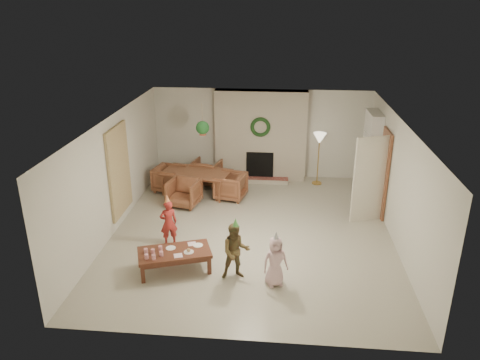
# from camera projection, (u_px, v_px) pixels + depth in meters

# --- Properties ---
(floor) EXTENTS (7.00, 7.00, 0.00)m
(floor) POSITION_uv_depth(u_px,v_px,m) (252.00, 231.00, 10.22)
(floor) COLOR #B7B29E
(floor) RESTS_ON ground
(ceiling) EXTENTS (7.00, 7.00, 0.00)m
(ceiling) POSITION_uv_depth(u_px,v_px,m) (253.00, 121.00, 9.30)
(ceiling) COLOR white
(ceiling) RESTS_ON wall_back
(wall_back) EXTENTS (7.00, 0.00, 7.00)m
(wall_back) POSITION_uv_depth(u_px,v_px,m) (261.00, 134.00, 13.00)
(wall_back) COLOR silver
(wall_back) RESTS_ON floor
(wall_front) EXTENTS (7.00, 0.00, 7.00)m
(wall_front) POSITION_uv_depth(u_px,v_px,m) (235.00, 268.00, 6.52)
(wall_front) COLOR silver
(wall_front) RESTS_ON floor
(wall_left) EXTENTS (0.00, 7.00, 7.00)m
(wall_left) POSITION_uv_depth(u_px,v_px,m) (114.00, 174.00, 10.02)
(wall_left) COLOR silver
(wall_left) RESTS_ON floor
(wall_right) EXTENTS (0.00, 7.00, 7.00)m
(wall_right) POSITION_uv_depth(u_px,v_px,m) (398.00, 184.00, 9.50)
(wall_right) COLOR silver
(wall_right) RESTS_ON floor
(fireplace_mass) EXTENTS (2.50, 0.40, 2.50)m
(fireplace_mass) POSITION_uv_depth(u_px,v_px,m) (261.00, 135.00, 12.82)
(fireplace_mass) COLOR #501615
(fireplace_mass) RESTS_ON floor
(fireplace_hearth) EXTENTS (1.60, 0.30, 0.12)m
(fireplace_hearth) POSITION_uv_depth(u_px,v_px,m) (259.00, 180.00, 12.93)
(fireplace_hearth) COLOR maroon
(fireplace_hearth) RESTS_ON floor
(fireplace_firebox) EXTENTS (0.75, 0.12, 0.75)m
(fireplace_firebox) POSITION_uv_depth(u_px,v_px,m) (260.00, 165.00, 12.94)
(fireplace_firebox) COLOR black
(fireplace_firebox) RESTS_ON floor
(fireplace_wreath) EXTENTS (0.54, 0.10, 0.54)m
(fireplace_wreath) POSITION_uv_depth(u_px,v_px,m) (260.00, 127.00, 12.50)
(fireplace_wreath) COLOR #153A16
(fireplace_wreath) RESTS_ON fireplace_mass
(floor_lamp_base) EXTENTS (0.27, 0.27, 0.03)m
(floor_lamp_base) POSITION_uv_depth(u_px,v_px,m) (317.00, 183.00, 12.85)
(floor_lamp_base) COLOR gold
(floor_lamp_base) RESTS_ON floor
(floor_lamp_post) EXTENTS (0.03, 0.03, 1.30)m
(floor_lamp_post) POSITION_uv_depth(u_px,v_px,m) (318.00, 160.00, 12.61)
(floor_lamp_post) COLOR gold
(floor_lamp_post) RESTS_ON floor
(floor_lamp_shade) EXTENTS (0.35, 0.35, 0.29)m
(floor_lamp_shade) POSITION_uv_depth(u_px,v_px,m) (320.00, 138.00, 12.38)
(floor_lamp_shade) COLOR beige
(floor_lamp_shade) RESTS_ON floor_lamp_post
(bookshelf_carcass) EXTENTS (0.30, 1.00, 2.20)m
(bookshelf_carcass) POSITION_uv_depth(u_px,v_px,m) (371.00, 155.00, 11.70)
(bookshelf_carcass) COLOR white
(bookshelf_carcass) RESTS_ON floor
(bookshelf_shelf_a) EXTENTS (0.30, 0.92, 0.03)m
(bookshelf_shelf_a) POSITION_uv_depth(u_px,v_px,m) (367.00, 179.00, 11.94)
(bookshelf_shelf_a) COLOR white
(bookshelf_shelf_a) RESTS_ON bookshelf_carcass
(bookshelf_shelf_b) EXTENTS (0.30, 0.92, 0.03)m
(bookshelf_shelf_b) POSITION_uv_depth(u_px,v_px,m) (369.00, 164.00, 11.79)
(bookshelf_shelf_b) COLOR white
(bookshelf_shelf_b) RESTS_ON bookshelf_carcass
(bookshelf_shelf_c) EXTENTS (0.30, 0.92, 0.03)m
(bookshelf_shelf_c) POSITION_uv_depth(u_px,v_px,m) (371.00, 149.00, 11.64)
(bookshelf_shelf_c) COLOR white
(bookshelf_shelf_c) RESTS_ON bookshelf_carcass
(bookshelf_shelf_d) EXTENTS (0.30, 0.92, 0.03)m
(bookshelf_shelf_d) POSITION_uv_depth(u_px,v_px,m) (372.00, 134.00, 11.50)
(bookshelf_shelf_d) COLOR white
(bookshelf_shelf_d) RESTS_ON bookshelf_carcass
(books_row_lower) EXTENTS (0.20, 0.40, 0.24)m
(books_row_lower) POSITION_uv_depth(u_px,v_px,m) (368.00, 176.00, 11.75)
(books_row_lower) COLOR #B12039
(books_row_lower) RESTS_ON bookshelf_shelf_a
(books_row_mid) EXTENTS (0.20, 0.44, 0.24)m
(books_row_mid) POSITION_uv_depth(u_px,v_px,m) (368.00, 158.00, 11.79)
(books_row_mid) COLOR #294298
(books_row_mid) RESTS_ON bookshelf_shelf_b
(books_row_upper) EXTENTS (0.20, 0.36, 0.22)m
(books_row_upper) POSITION_uv_depth(u_px,v_px,m) (371.00, 146.00, 11.51)
(books_row_upper) COLOR #9E6E22
(books_row_upper) RESTS_ON bookshelf_shelf_c
(door_frame) EXTENTS (0.05, 0.86, 2.04)m
(door_frame) POSITION_uv_depth(u_px,v_px,m) (384.00, 173.00, 10.70)
(door_frame) COLOR brown
(door_frame) RESTS_ON floor
(door_leaf) EXTENTS (0.77, 0.32, 2.00)m
(door_leaf) POSITION_uv_depth(u_px,v_px,m) (370.00, 180.00, 10.39)
(door_leaf) COLOR beige
(door_leaf) RESTS_ON floor
(curtain_panel) EXTENTS (0.06, 1.20, 2.00)m
(curtain_panel) POSITION_uv_depth(u_px,v_px,m) (119.00, 171.00, 10.21)
(curtain_panel) COLOR #C6BB8C
(curtain_panel) RESTS_ON wall_left
(dining_table) EXTENTS (1.90, 1.31, 0.61)m
(dining_table) POSITION_uv_depth(u_px,v_px,m) (196.00, 183.00, 12.07)
(dining_table) COLOR brown
(dining_table) RESTS_ON floor
(dining_chair_near) EXTENTS (0.86, 0.87, 0.67)m
(dining_chair_near) POSITION_uv_depth(u_px,v_px,m) (184.00, 193.00, 11.38)
(dining_chair_near) COLOR brown
(dining_chair_near) RESTS_ON floor
(dining_chair_far) EXTENTS (0.86, 0.87, 0.67)m
(dining_chair_far) POSITION_uv_depth(u_px,v_px,m) (207.00, 172.00, 12.73)
(dining_chair_far) COLOR brown
(dining_chair_far) RESTS_ON floor
(dining_chair_left) EXTENTS (0.87, 0.86, 0.67)m
(dining_chair_left) POSITION_uv_depth(u_px,v_px,m) (169.00, 179.00, 12.27)
(dining_chair_left) COLOR brown
(dining_chair_left) RESTS_ON floor
(dining_chair_right) EXTENTS (0.87, 0.86, 0.67)m
(dining_chair_right) POSITION_uv_depth(u_px,v_px,m) (230.00, 186.00, 11.79)
(dining_chair_right) COLOR brown
(dining_chair_right) RESTS_ON floor
(hanging_plant_cord) EXTENTS (0.01, 0.01, 0.70)m
(hanging_plant_cord) POSITION_uv_depth(u_px,v_px,m) (202.00, 118.00, 10.94)
(hanging_plant_cord) COLOR tan
(hanging_plant_cord) RESTS_ON ceiling
(hanging_plant_pot) EXTENTS (0.16, 0.16, 0.12)m
(hanging_plant_pot) POSITION_uv_depth(u_px,v_px,m) (203.00, 133.00, 11.06)
(hanging_plant_pot) COLOR #9A4C31
(hanging_plant_pot) RESTS_ON hanging_plant_cord
(hanging_plant_foliage) EXTENTS (0.32, 0.32, 0.32)m
(hanging_plant_foliage) POSITION_uv_depth(u_px,v_px,m) (203.00, 128.00, 11.02)
(hanging_plant_foliage) COLOR #17461C
(hanging_plant_foliage) RESTS_ON hanging_plant_pot
(coffee_table_top) EXTENTS (1.48, 1.07, 0.06)m
(coffee_table_top) POSITION_uv_depth(u_px,v_px,m) (174.00, 252.00, 8.63)
(coffee_table_top) COLOR #5B2E1E
(coffee_table_top) RESTS_ON floor
(coffee_table_apron) EXTENTS (1.35, 0.94, 0.08)m
(coffee_table_apron) POSITION_uv_depth(u_px,v_px,m) (175.00, 256.00, 8.65)
(coffee_table_apron) COLOR #5B2E1E
(coffee_table_apron) RESTS_ON floor
(coffee_leg_fl) EXTENTS (0.09, 0.09, 0.35)m
(coffee_leg_fl) POSITION_uv_depth(u_px,v_px,m) (143.00, 274.00, 8.32)
(coffee_leg_fl) COLOR #5B2E1E
(coffee_leg_fl) RESTS_ON floor
(coffee_leg_fr) EXTENTS (0.09, 0.09, 0.35)m
(coffee_leg_fr) POSITION_uv_depth(u_px,v_px,m) (209.00, 265.00, 8.59)
(coffee_leg_fr) COLOR #5B2E1E
(coffee_leg_fr) RESTS_ON floor
(coffee_leg_bl) EXTENTS (0.09, 0.09, 0.35)m
(coffee_leg_bl) POSITION_uv_depth(u_px,v_px,m) (141.00, 259.00, 8.81)
(coffee_leg_bl) COLOR #5B2E1E
(coffee_leg_bl) RESTS_ON floor
(coffee_leg_br) EXTENTS (0.09, 0.09, 0.35)m
(coffee_leg_br) POSITION_uv_depth(u_px,v_px,m) (204.00, 251.00, 9.08)
(coffee_leg_br) COLOR #5B2E1E
(coffee_leg_br) RESTS_ON floor
(cup_a) EXTENTS (0.09, 0.09, 0.09)m
(cup_a) POSITION_uv_depth(u_px,v_px,m) (146.00, 256.00, 8.35)
(cup_a) COLOR white
(cup_a) RESTS_ON coffee_table_top
(cup_b) EXTENTS (0.09, 0.09, 0.09)m
(cup_b) POSITION_uv_depth(u_px,v_px,m) (146.00, 251.00, 8.53)
(cup_b) COLOR white
(cup_b) RESTS_ON coffee_table_top
(cup_c) EXTENTS (0.09, 0.09, 0.09)m
(cup_c) POSITION_uv_depth(u_px,v_px,m) (154.00, 257.00, 8.33)
(cup_c) COLOR white
(cup_c) RESTS_ON coffee_table_top
(cup_d) EXTENTS (0.09, 0.09, 0.09)m
(cup_d) POSITION_uv_depth(u_px,v_px,m) (153.00, 251.00, 8.51)
(cup_d) COLOR white
(cup_d) RESTS_ON coffee_table_top
(cup_e) EXTENTS (0.09, 0.09, 0.09)m
(cup_e) POSITION_uv_depth(u_px,v_px,m) (161.00, 254.00, 8.43)
(cup_e) COLOR white
(cup_e) RESTS_ON coffee_table_top
(cup_f) EXTENTS (0.09, 0.09, 0.09)m
(cup_f) POSITION_uv_depth(u_px,v_px,m) (160.00, 248.00, 8.62)
(cup_f) COLOR white
(cup_f) RESTS_ON coffee_table_top
(plate_a) EXTENTS (0.24, 0.24, 0.01)m
(plate_a) POSITION_uv_depth(u_px,v_px,m) (171.00, 248.00, 8.71)
(plate_a) COLOR white
(plate_a) RESTS_ON coffee_table_top
(plate_b) EXTENTS (0.24, 0.24, 0.01)m
(plate_b) POSITION_uv_depth(u_px,v_px,m) (189.00, 252.00, 8.58)
(plate_b) COLOR white
(plate_b) RESTS_ON coffee_table_top
(plate_c) EXTENTS (0.24, 0.24, 0.01)m
(plate_c) POSITION_uv_depth(u_px,v_px,m) (198.00, 245.00, 8.81)
(plate_c) COLOR white
(plate_c) RESTS_ON coffee_table_top
(food_scoop) EXTENTS (0.09, 0.09, 0.07)m
(food_scoop) POSITION_uv_depth(u_px,v_px,m) (189.00, 250.00, 8.56)
(food_scoop) COLOR tan
(food_scoop) RESTS_ON plate_b
(napkin_left) EXTENTS (0.20, 0.20, 0.01)m
(napkin_left) POSITION_uv_depth(u_px,v_px,m) (178.00, 256.00, 8.46)
(napkin_left) COLOR #F9B8D4
(napkin_left) RESTS_ON coffee_table_top
(napkin_right) EXTENTS (0.20, 0.20, 0.01)m
(napkin_right) POSITION_uv_depth(u_px,v_px,m) (192.00, 244.00, 8.86)
(napkin_right) COLOR #F9B8D4
(napkin_right) RESTS_ON coffee_table_top
(child_red) EXTENTS (0.43, 0.37, 0.99)m
(child_red) POSITION_uv_depth(u_px,v_px,m) (169.00, 223.00, 9.52)
(child_red) COLOR maroon
(child_red) RESTS_ON floor
(party_hat_red) EXTENTS (0.15, 0.15, 0.19)m
(party_hat_red) POSITION_uv_depth(u_px,v_px,m) (167.00, 199.00, 9.32)
(party_hat_red) COLOR #DDC449
(party_hat_red) RESTS_ON child_red
(child_plaid) EXTENTS (0.60, 0.51, 1.08)m
(child_plaid) POSITION_uv_depth(u_px,v_px,m) (236.00, 251.00, 8.35)
(child_plaid) COLOR brown
(child_plaid) RESTS_ON floor
(party_hat_plaid) EXTENTS (0.14, 0.14, 0.18)m
(party_hat_plaid) POSITION_uv_depth(u_px,v_px,m) (236.00, 223.00, 8.14)
(party_hat_plaid) COLOR #57B64E
(party_hat_plaid) RESTS_ON child_plaid
(child_pink) EXTENTS (0.54, 0.45, 0.94)m
(child_pink) POSITION_uv_depth(u_px,v_px,m) (275.00, 261.00, 8.17)
(child_pink) COLOR beige
(child_pink) RESTS_ON floor
(party_hat_pink) EXTENTS (0.14, 0.14, 0.17)m
(party_hat_pink) POSITION_uv_depth(u_px,v_px,m) (276.00, 236.00, 7.99)
(party_hat_pink) COLOR silver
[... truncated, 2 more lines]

